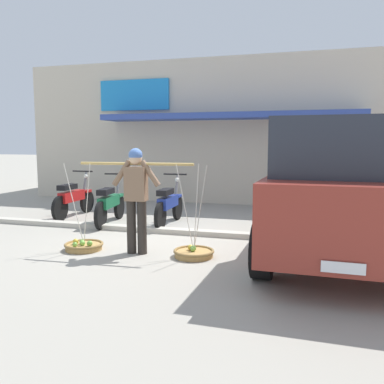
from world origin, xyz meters
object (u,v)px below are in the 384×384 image
at_px(fruit_basket_left_side, 194,252).
at_px(motorcycle_second_in_row, 110,204).
at_px(motorcycle_nearest_shop, 73,198).
at_px(motorcycle_third_in_row, 169,204).
at_px(fruit_vendor, 136,193).
at_px(fruit_basket_right_side, 84,245).
at_px(parked_truck, 339,192).

bearing_deg(fruit_basket_left_side, motorcycle_second_in_row, 141.03).
distance_m(motorcycle_nearest_shop, motorcycle_third_in_row, 2.55).
bearing_deg(fruit_vendor, motorcycle_nearest_shop, 137.08).
xyz_separation_m(fruit_vendor, fruit_basket_left_side, (0.94, 0.05, -0.91)).
distance_m(fruit_basket_right_side, motorcycle_third_in_row, 2.51).
xyz_separation_m(fruit_basket_right_side, motorcycle_nearest_shop, (-1.87, 2.67, 0.38)).
bearing_deg(parked_truck, motorcycle_third_in_row, 152.87).
xyz_separation_m(fruit_basket_left_side, motorcycle_nearest_shop, (-3.75, 2.57, 0.38)).
relative_size(motorcycle_nearest_shop, parked_truck, 0.38).
relative_size(fruit_basket_right_side, motorcycle_third_in_row, 0.80).
relative_size(fruit_basket_left_side, motorcycle_third_in_row, 0.80).
bearing_deg(fruit_basket_left_side, motorcycle_nearest_shop, 145.64).
bearing_deg(fruit_basket_right_side, motorcycle_third_in_row, 74.47).
distance_m(fruit_vendor, fruit_basket_right_side, 1.31).
relative_size(fruit_vendor, motorcycle_second_in_row, 1.04).
xyz_separation_m(motorcycle_nearest_shop, parked_truck, (5.89, -2.00, 0.58)).
height_order(motorcycle_nearest_shop, motorcycle_second_in_row, same).
distance_m(motorcycle_third_in_row, parked_truck, 3.82).
xyz_separation_m(fruit_basket_left_side, parked_truck, (2.14, 0.57, 0.96)).
xyz_separation_m(fruit_vendor, motorcycle_second_in_row, (-1.55, 2.07, -0.53)).
xyz_separation_m(fruit_vendor, fruit_basket_right_side, (-0.94, -0.05, -0.90)).
relative_size(fruit_basket_right_side, parked_truck, 0.31).
relative_size(fruit_vendor, fruit_basket_right_side, 1.30).
bearing_deg(parked_truck, motorcycle_second_in_row, 162.62).
height_order(motorcycle_nearest_shop, parked_truck, parked_truck).
bearing_deg(parked_truck, motorcycle_nearest_shop, 161.27).
bearing_deg(motorcycle_second_in_row, parked_truck, -17.38).
height_order(fruit_basket_right_side, parked_truck, parked_truck).
distance_m(fruit_basket_right_side, motorcycle_nearest_shop, 3.28).
bearing_deg(fruit_basket_left_side, parked_truck, 14.91).
xyz_separation_m(fruit_basket_right_side, parked_truck, (4.02, 0.67, 0.96)).
bearing_deg(fruit_basket_right_side, fruit_vendor, 3.20).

